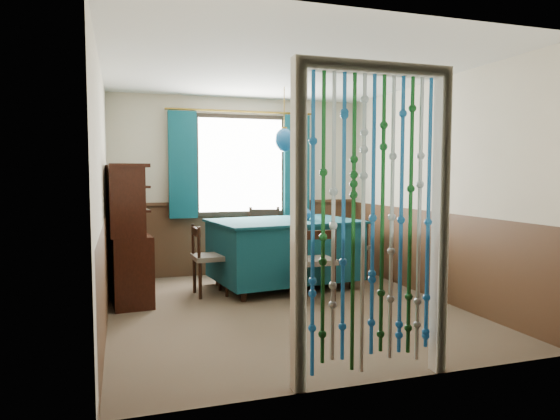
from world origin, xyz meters
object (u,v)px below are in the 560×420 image
object	(u,v)px
chair_left	(208,258)
pendant_lamp	(284,140)
chair_near	(315,262)
dining_table	(284,249)
bowl_shelf	(132,207)
chair_right	(351,247)
sideboard	(127,252)
vase_table	(304,213)
chair_far	(266,240)
vase_sideboard	(132,222)

from	to	relation	value
chair_left	pendant_lamp	world-z (taller)	pendant_lamp
chair_left	chair_near	bearing A→B (deg)	54.73
dining_table	bowl_shelf	world-z (taller)	bowl_shelf
dining_table	pendant_lamp	size ratio (longest dim) A/B	2.41
dining_table	pendant_lamp	xyz separation A→B (m)	(0.00, -0.00, 1.37)
chair_near	chair_right	world-z (taller)	chair_near
chair_left	sideboard	world-z (taller)	sideboard
chair_right	vase_table	xyz separation A→B (m)	(-0.78, -0.25, 0.51)
chair_far	vase_table	distance (m)	0.95
chair_near	pendant_lamp	size ratio (longest dim) A/B	1.07
chair_far	pendant_lamp	xyz separation A→B (m)	(0.03, -0.73, 1.35)
chair_near	vase_sideboard	distance (m)	2.20
dining_table	chair_right	world-z (taller)	dining_table
chair_right	pendant_lamp	size ratio (longest dim) A/B	1.03
dining_table	vase_table	xyz separation A→B (m)	(0.24, -0.07, 0.46)
pendant_lamp	vase_table	world-z (taller)	pendant_lamp
bowl_shelf	vase_sideboard	distance (m)	0.56
dining_table	vase_sideboard	size ratio (longest dim) A/B	10.26
vase_sideboard	bowl_shelf	bearing A→B (deg)	-90.00
chair_near	vase_table	distance (m)	0.89
dining_table	vase_sideboard	xyz separation A→B (m)	(-1.83, 0.17, 0.38)
chair_near	vase_sideboard	size ratio (longest dim) A/B	4.56
sideboard	dining_table	bearing A→B (deg)	-4.20
dining_table	pendant_lamp	distance (m)	1.37
chair_left	vase_sideboard	xyz separation A→B (m)	(-0.85, 0.29, 0.42)
sideboard	bowl_shelf	world-z (taller)	sideboard
chair_far	pendant_lamp	world-z (taller)	pendant_lamp
chair_near	dining_table	bearing A→B (deg)	97.33
sideboard	chair_left	bearing A→B (deg)	-10.42
dining_table	sideboard	xyz separation A→B (m)	(-1.89, -0.04, 0.06)
chair_right	sideboard	distance (m)	2.92
pendant_lamp	sideboard	bearing A→B (deg)	-178.92
chair_far	bowl_shelf	world-z (taller)	bowl_shelf
chair_right	sideboard	world-z (taller)	sideboard
sideboard	pendant_lamp	xyz separation A→B (m)	(1.89, 0.04, 1.31)
sideboard	vase_table	world-z (taller)	sideboard
dining_table	chair_left	size ratio (longest dim) A/B	2.29
sideboard	vase_table	distance (m)	2.17
bowl_shelf	chair_right	bearing A→B (deg)	10.22
vase_table	vase_sideboard	world-z (taller)	vase_table
chair_near	pendant_lamp	distance (m)	1.62
chair_left	vase_sideboard	world-z (taller)	vase_sideboard
dining_table	chair_right	size ratio (longest dim) A/B	2.34
chair_right	sideboard	size ratio (longest dim) A/B	0.53
pendant_lamp	dining_table	bearing A→B (deg)	90.00
chair_far	chair_right	distance (m)	1.19
chair_far	sideboard	size ratio (longest dim) A/B	0.62
chair_near	chair_far	world-z (taller)	chair_far
dining_table	chair_left	xyz separation A→B (m)	(-0.99, -0.12, -0.04)
chair_near	chair_far	size ratio (longest dim) A/B	0.88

